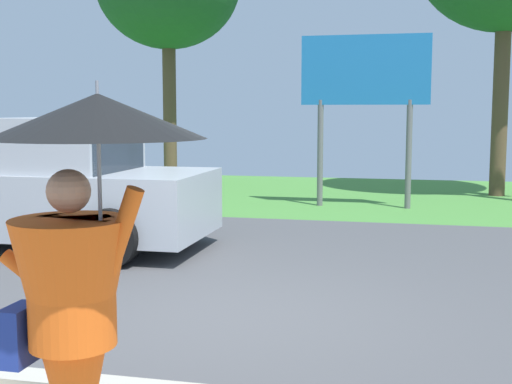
{
  "coord_description": "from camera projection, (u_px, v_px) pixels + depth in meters",
  "views": [
    {
      "loc": [
        1.72,
        -6.26,
        1.99
      ],
      "look_at": [
        0.02,
        1.0,
        1.1
      ],
      "focal_mm": 48.27,
      "sensor_mm": 36.0,
      "label": 1
    }
  ],
  "objects": [
    {
      "name": "monk_pedestrian",
      "position": [
        79.0,
        283.0,
        3.45
      ],
      "size": [
        1.1,
        1.06,
        2.13
      ],
      "rotation": [
        0.0,
        0.0,
        -0.22
      ],
      "color": "#E55B19",
      "rests_on": "ground_plane"
    },
    {
      "name": "roadside_billboard",
      "position": [
        365.0,
        82.0,
        13.92
      ],
      "size": [
        2.6,
        0.12,
        3.5
      ],
      "color": "slate",
      "rests_on": "ground_plane"
    },
    {
      "name": "ground_plane",
      "position": [
        286.0,
        258.0,
        9.53
      ],
      "size": [
        40.0,
        22.0,
        0.2
      ],
      "color": "#4C4C4F"
    },
    {
      "name": "pickup_truck",
      "position": [
        33.0,
        188.0,
        10.01
      ],
      "size": [
        5.2,
        2.28,
        1.88
      ],
      "rotation": [
        0.0,
        0.0,
        0.05
      ],
      "color": "#ADB2BA",
      "rests_on": "ground_plane"
    }
  ]
}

